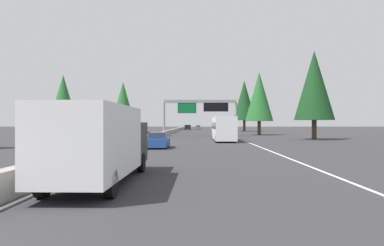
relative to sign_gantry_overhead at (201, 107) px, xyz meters
name	(u,v)px	position (x,y,z in m)	size (l,w,h in m)	color
ground_plane	(169,135)	(5.64, 6.04, -5.00)	(320.00, 320.00, 0.00)	#2D2D30
median_barrier	(174,131)	(25.64, 6.34, -4.55)	(180.00, 0.56, 0.90)	gray
shoulder_stripe_right	(226,134)	(15.64, -5.48, -4.99)	(160.00, 0.16, 0.01)	silver
shoulder_stripe_median	(174,134)	(15.64, 5.79, -4.99)	(160.00, 0.16, 0.01)	silver
sign_gantry_overhead	(201,107)	(0.00, 0.00, 0.00)	(0.50, 12.68, 6.28)	gray
box_truck_distant_b	(101,141)	(-46.46, 4.20, -3.39)	(8.50, 2.40, 2.95)	white
sedan_near_right	(158,141)	(-27.38, 4.17, -4.32)	(4.40, 1.80, 1.47)	#1E4793
bus_mid_right	(223,128)	(-13.93, -2.80, -3.28)	(11.50, 2.55, 3.10)	white
minivan_far_left	(188,127)	(57.97, 4.02, -4.05)	(5.00, 1.95, 1.69)	black
sedan_distant_a	(198,127)	(67.23, 0.56, -4.32)	(4.40, 1.80, 1.47)	slate
oncoming_near	(145,130)	(19.74, 12.68, -4.32)	(4.40, 1.80, 1.47)	silver
conifer_right_near	(314,85)	(-10.30, -15.84, 2.61)	(5.51, 5.51, 12.52)	#4C3823
conifer_right_mid	(259,97)	(8.37, -11.35, 2.44)	(5.39, 5.39, 12.24)	#4C3823
conifer_right_far	(244,100)	(38.22, -12.36, 3.61)	(6.23, 6.23, 14.16)	#4C3823
conifer_left_near	(63,99)	(1.02, 24.13, 1.55)	(4.75, 4.75, 10.79)	#4C3823
conifer_left_mid	(123,102)	(24.08, 18.59, 2.44)	(5.38, 5.38, 12.23)	#4C3823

